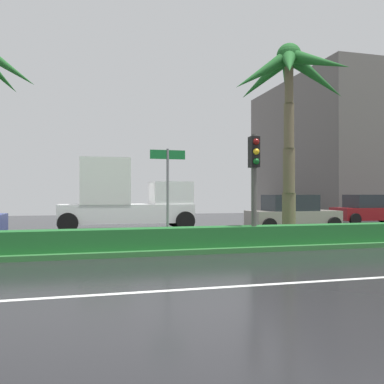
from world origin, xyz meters
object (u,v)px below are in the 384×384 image
palm_tree_centre_left (289,86)px  car_in_traffic_third (369,210)px  car_in_traffic_second (292,213)px  traffic_signal_median_right (254,169)px  box_truck_lead (125,198)px  street_name_sign (168,183)px

palm_tree_centre_left → car_in_traffic_third: (8.98, 7.04, -4.90)m
palm_tree_centre_left → car_in_traffic_second: palm_tree_centre_left is taller
car_in_traffic_second → traffic_signal_median_right: bearing=-127.4°
palm_tree_centre_left → box_truck_lead: palm_tree_centre_left is taller
car_in_traffic_second → car_in_traffic_third: same height
car_in_traffic_third → palm_tree_centre_left: bearing=-141.9°
palm_tree_centre_left → box_truck_lead: bearing=128.9°
street_name_sign → car_in_traffic_second: (7.10, 5.24, -1.25)m
traffic_signal_median_right → car_in_traffic_third: bearing=38.4°
traffic_signal_median_right → street_name_sign: 2.72m
car_in_traffic_third → box_truck_lead: bearing=-178.4°
palm_tree_centre_left → traffic_signal_median_right: (-2.15, -1.77, -3.19)m
street_name_sign → box_truck_lead: (-0.60, 7.78, -0.53)m
palm_tree_centre_left → car_in_traffic_third: size_ratio=1.66×
traffic_signal_median_right → street_name_sign: bearing=166.5°
traffic_signal_median_right → box_truck_lead: (-3.21, 8.40, -0.98)m
traffic_signal_median_right → box_truck_lead: traffic_signal_median_right is taller
box_truck_lead → car_in_traffic_third: (14.34, 0.40, -0.72)m
box_truck_lead → car_in_traffic_second: (7.70, -2.54, -0.72)m
street_name_sign → box_truck_lead: size_ratio=0.47×
palm_tree_centre_left → box_truck_lead: (-5.36, 6.63, -4.18)m
palm_tree_centre_left → box_truck_lead: size_ratio=1.11×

